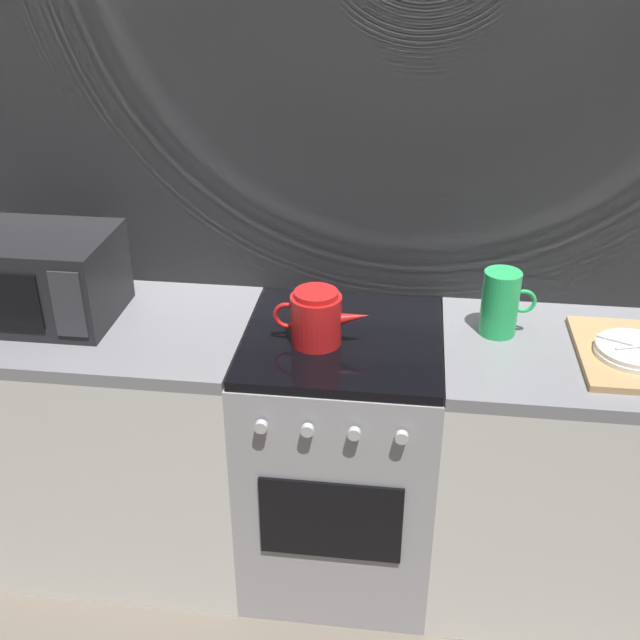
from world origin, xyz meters
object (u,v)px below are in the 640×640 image
Objects in this scene: microwave at (39,276)px; stove_unit at (341,456)px; dish_pile at (632,353)px; kettle at (316,318)px; pitcher at (500,303)px.

stove_unit is at bearing -1.06° from microwave.
stove_unit is at bearing 178.12° from dish_pile.
kettle is 0.90m from dish_pile.
kettle is at bearing -149.37° from stove_unit.
kettle reaches higher than dish_pile.
kettle is 1.42× the size of pitcher.
microwave is at bearing 175.96° from kettle.
pitcher reaches higher than kettle.
pitcher is (0.46, 0.08, 0.55)m from stove_unit.
microwave is at bearing -177.41° from pitcher.
microwave reaches higher than kettle.
microwave is at bearing 178.94° from stove_unit.
microwave reaches higher than stove_unit.
kettle is (0.86, -0.06, -0.05)m from microwave.
dish_pile is at bearing 1.06° from kettle.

